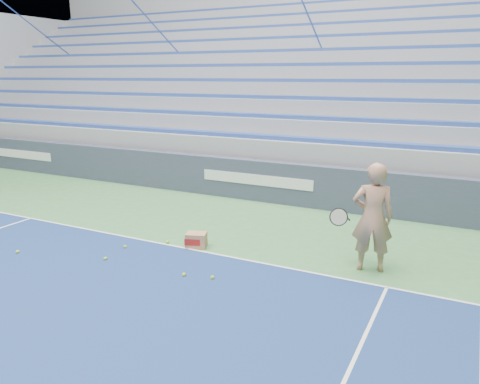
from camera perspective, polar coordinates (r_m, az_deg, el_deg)
name	(u,v)px	position (r m, az deg, el deg)	size (l,w,h in m)	color
sponsor_barrier	(259,180)	(12.65, 2.27, 1.42)	(30.00, 0.32, 1.10)	#363D52
bleachers	(324,102)	(17.73, 10.18, 10.76)	(31.00, 9.15, 7.30)	#93969B
tennis_player	(372,217)	(8.32, 15.83, -3.01)	(1.01, 0.94, 1.91)	tan
ball_box	(196,240)	(9.34, -5.35, -5.86)	(0.47, 0.42, 0.29)	#A87A51
tennis_ball_0	(125,247)	(9.55, -13.86, -6.50)	(0.07, 0.07, 0.07)	#ADD22A
tennis_ball_1	(18,252)	(9.98, -25.48, -6.60)	(0.07, 0.07, 0.07)	#ADD22A
tennis_ball_2	(105,259)	(9.05, -16.10, -7.81)	(0.07, 0.07, 0.07)	#ADD22A
tennis_ball_3	(167,242)	(9.64, -8.86, -6.04)	(0.07, 0.07, 0.07)	#ADD22A
tennis_ball_4	(184,275)	(8.11, -6.84, -9.98)	(0.07, 0.07, 0.07)	#ADD22A
tennis_ball_5	(212,278)	(7.96, -3.38, -10.37)	(0.07, 0.07, 0.07)	#ADD22A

